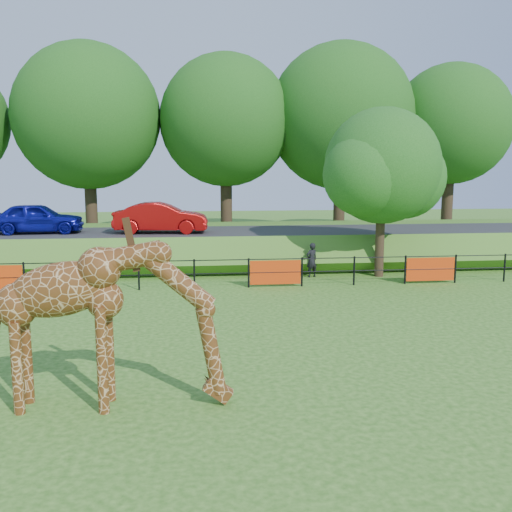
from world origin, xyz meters
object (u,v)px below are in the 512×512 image
object	(u,v)px
car_red	(161,218)
giraffe	(112,325)
car_blue	(37,218)
visitor	(312,260)
tree_east	(384,170)

from	to	relation	value
car_red	giraffe	bearing A→B (deg)	-176.16
giraffe	car_blue	world-z (taller)	giraffe
car_blue	car_red	xyz separation A→B (m)	(5.61, -0.49, 0.00)
car_blue	visitor	bearing A→B (deg)	-113.89
car_red	visitor	world-z (taller)	car_red
car_blue	car_red	world-z (taller)	car_red
giraffe	car_red	xyz separation A→B (m)	(0.04, 16.02, 0.55)
giraffe	car_red	size ratio (longest dim) A/B	1.04
car_blue	car_red	bearing A→B (deg)	-97.99
car_red	tree_east	size ratio (longest dim) A/B	0.63
car_red	visitor	bearing A→B (deg)	-118.95
visitor	tree_east	world-z (taller)	tree_east
giraffe	visitor	world-z (taller)	giraffe
car_blue	tree_east	distance (m)	15.54
giraffe	car_red	bearing A→B (deg)	93.61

